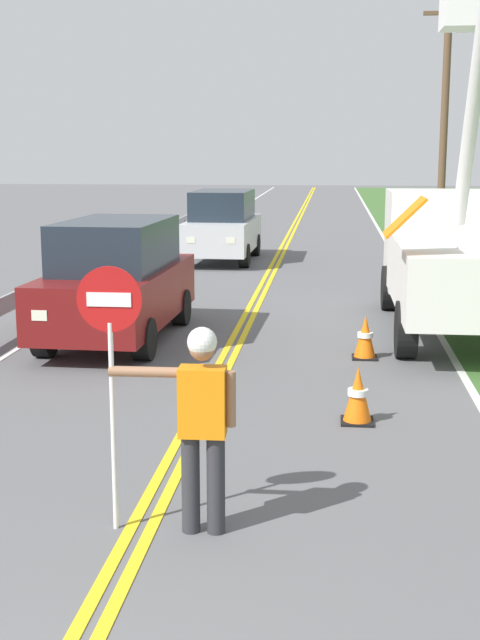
% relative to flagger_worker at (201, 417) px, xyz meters
% --- Properties ---
extents(centerline_yellow_left, '(0.11, 110.00, 0.01)m').
position_rel_flagger_worker_xyz_m(centerline_yellow_left, '(-0.64, 16.10, -1.04)').
color(centerline_yellow_left, yellow).
rests_on(centerline_yellow_left, ground).
extents(centerline_yellow_right, '(0.11, 110.00, 0.01)m').
position_rel_flagger_worker_xyz_m(centerline_yellow_right, '(-0.46, 16.10, -1.04)').
color(centerline_yellow_right, yellow).
rests_on(centerline_yellow_right, ground).
extents(edge_line_right, '(0.12, 110.00, 0.01)m').
position_rel_flagger_worker_xyz_m(edge_line_right, '(3.05, 16.10, -1.04)').
color(edge_line_right, silver).
rests_on(edge_line_right, ground).
extents(edge_line_left, '(0.12, 110.00, 0.01)m').
position_rel_flagger_worker_xyz_m(edge_line_left, '(-4.15, 16.10, -1.04)').
color(edge_line_left, silver).
rests_on(edge_line_left, ground).
extents(flagger_worker, '(1.09, 0.25, 1.83)m').
position_rel_flagger_worker_xyz_m(flagger_worker, '(0.00, 0.00, 0.00)').
color(flagger_worker, '#2D2D33').
rests_on(flagger_worker, ground).
extents(stop_sign_paddle, '(0.56, 0.04, 2.33)m').
position_rel_flagger_worker_xyz_m(stop_sign_paddle, '(-0.77, -0.01, 0.66)').
color(stop_sign_paddle, silver).
rests_on(stop_sign_paddle, ground).
extents(utility_bucket_truck, '(2.68, 6.82, 6.11)m').
position_rel_flagger_worker_xyz_m(utility_bucket_truck, '(3.32, 9.24, 0.39)').
color(utility_bucket_truck, white).
rests_on(utility_bucket_truck, ground).
extents(oncoming_suv_nearest, '(2.04, 4.66, 2.10)m').
position_rel_flagger_worker_xyz_m(oncoming_suv_nearest, '(-2.62, 7.58, 0.01)').
color(oncoming_suv_nearest, maroon).
rests_on(oncoming_suv_nearest, ground).
extents(oncoming_suv_second, '(1.99, 4.64, 2.10)m').
position_rel_flagger_worker_xyz_m(oncoming_suv_second, '(-2.17, 18.68, 0.01)').
color(oncoming_suv_second, silver).
rests_on(oncoming_suv_second, ground).
extents(utility_pole_mid, '(1.80, 0.28, 8.68)m').
position_rel_flagger_worker_xyz_m(utility_pole_mid, '(5.08, 25.89, 3.48)').
color(utility_pole_mid, brown).
rests_on(utility_pole_mid, ground).
extents(traffic_cone_lead, '(0.40, 0.40, 0.70)m').
position_rel_flagger_worker_xyz_m(traffic_cone_lead, '(1.43, 3.25, -0.71)').
color(traffic_cone_lead, orange).
rests_on(traffic_cone_lead, ground).
extents(traffic_cone_mid, '(0.40, 0.40, 0.70)m').
position_rel_flagger_worker_xyz_m(traffic_cone_mid, '(1.64, 6.61, -0.71)').
color(traffic_cone_mid, orange).
rests_on(traffic_cone_mid, ground).
extents(guardrail_left_shoulder, '(0.10, 32.00, 0.71)m').
position_rel_flagger_worker_xyz_m(guardrail_left_shoulder, '(-4.75, 12.00, -0.53)').
color(guardrail_left_shoulder, '#9EA0A3').
rests_on(guardrail_left_shoulder, ground).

